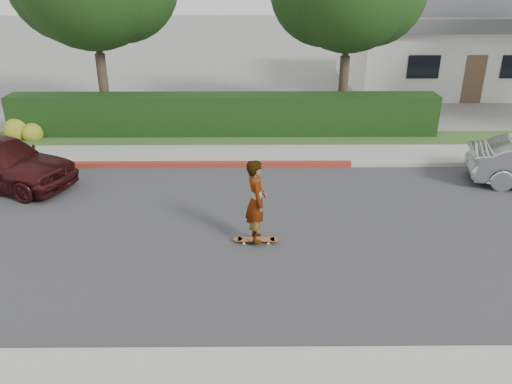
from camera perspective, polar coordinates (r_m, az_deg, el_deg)
ground at (r=11.60m, az=9.50°, el=-4.40°), size 120.00×120.00×0.00m
road at (r=11.60m, az=9.50°, el=-4.38°), size 60.00×8.00×0.01m
curb_near at (r=8.26m, az=14.27°, el=-17.55°), size 60.00×0.20×0.15m
curb_far at (r=15.26m, az=7.07°, el=3.18°), size 60.00×0.20×0.15m
curb_red_section at (r=15.43m, az=-11.70°, el=3.09°), size 12.00×0.21×0.15m
sidewalk_far at (r=16.10m, az=6.68°, el=4.27°), size 60.00×1.60×0.12m
planting_strip at (r=17.61m, az=6.09°, el=6.00°), size 60.00×1.60×0.10m
hedge at (r=17.90m, az=-3.72°, el=8.72°), size 15.00×1.00×1.50m
flowering_shrub at (r=19.29m, az=-25.17°, el=6.32°), size 1.40×1.00×0.90m
house at (r=28.09m, az=21.20°, el=15.61°), size 10.60×8.60×4.30m
skateboard at (r=10.91m, az=0.02°, el=-5.46°), size 1.00×0.22×0.09m
skateboarder at (r=10.48m, az=0.02°, el=-1.03°), size 0.52×0.72×1.83m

